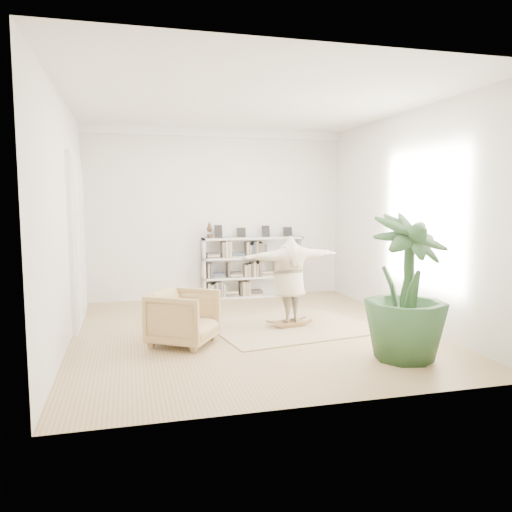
% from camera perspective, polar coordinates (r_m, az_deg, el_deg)
% --- Properties ---
extents(floor, '(6.00, 6.00, 0.00)m').
position_cam_1_polar(floor, '(8.11, -0.64, -8.61)').
color(floor, olive).
rests_on(floor, ground).
extents(room_shell, '(6.00, 6.00, 6.00)m').
position_cam_1_polar(room_shell, '(10.80, -4.50, 13.89)').
color(room_shell, silver).
rests_on(room_shell, floor).
extents(doors, '(0.09, 1.78, 2.92)m').
position_cam_1_polar(doors, '(8.97, -19.75, 1.55)').
color(doors, white).
rests_on(doors, floor).
extents(bookshelf, '(2.20, 0.35, 1.64)m').
position_cam_1_polar(bookshelf, '(10.85, -0.38, -1.35)').
color(bookshelf, silver).
rests_on(bookshelf, floor).
extents(armchair, '(1.19, 1.18, 0.79)m').
position_cam_1_polar(armchair, '(7.39, -8.27, -7.00)').
color(armchair, tan).
rests_on(armchair, floor).
extents(rug, '(2.79, 2.38, 0.02)m').
position_cam_1_polar(rug, '(8.40, 3.79, -8.02)').
color(rug, tan).
rests_on(rug, floor).
extents(rocker_board, '(0.55, 0.38, 0.11)m').
position_cam_1_polar(rocker_board, '(8.39, 3.80, -7.64)').
color(rocker_board, brown).
rests_on(rocker_board, rug).
extents(person, '(1.81, 0.76, 1.43)m').
position_cam_1_polar(person, '(8.23, 3.84, -2.39)').
color(person, '#BAA88B').
rests_on(person, rocker_board).
extents(houseplant, '(1.35, 1.35, 1.93)m').
position_cam_1_polar(houseplant, '(6.83, 16.78, -3.46)').
color(houseplant, '#284924').
rests_on(houseplant, floor).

